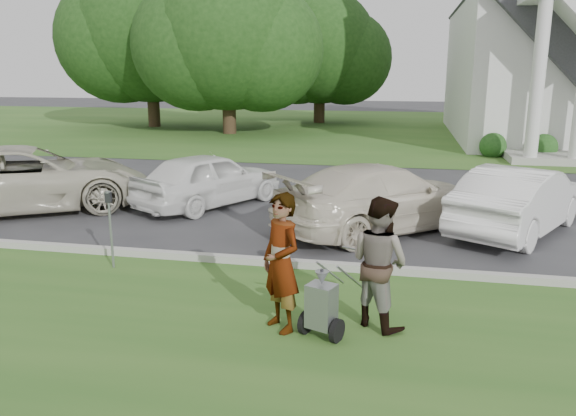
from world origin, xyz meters
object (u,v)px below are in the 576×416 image
(tree_left, at_px, (227,41))
(car_c, at_px, (382,198))
(parking_meter_near, at_px, (110,220))
(striping_cart, at_px, (322,307))
(church, at_px, (553,22))
(tree_back, at_px, (320,52))
(car_a, at_px, (28,178))
(car_b, at_px, (209,179))
(person_left, at_px, (281,264))
(person_right, at_px, (379,263))
(tree_far, at_px, (149,35))
(car_d, at_px, (519,200))

(tree_left, distance_m, car_c, 21.25)
(tree_left, distance_m, parking_meter_near, 23.00)
(striping_cart, xyz_separation_m, car_c, (0.55, 5.52, 0.31))
(church, distance_m, parking_meter_near, 26.78)
(tree_back, bearing_deg, church, -27.85)
(striping_cart, xyz_separation_m, car_a, (-8.41, 5.58, 0.39))
(parking_meter_near, relative_size, car_b, 0.34)
(tree_left, bearing_deg, person_left, -71.00)
(person_right, distance_m, parking_meter_near, 5.05)
(car_a, bearing_deg, striping_cart, -156.01)
(car_b, bearing_deg, car_a, 46.36)
(tree_left, relative_size, parking_meter_near, 7.37)
(parking_meter_near, bearing_deg, car_a, 139.78)
(parking_meter_near, bearing_deg, person_right, -16.41)
(tree_far, bearing_deg, car_d, -48.97)
(car_b, height_order, car_d, car_d)
(church, bearing_deg, parking_meter_near, -117.90)
(tree_far, height_order, person_right, tree_far)
(striping_cart, relative_size, car_b, 0.28)
(church, relative_size, striping_cart, 20.23)
(tree_back, height_order, car_d, tree_back)
(church, xyz_separation_m, car_c, (-7.63, -19.69, -5.19))
(car_a, height_order, car_b, car_a)
(car_b, relative_size, car_c, 0.82)
(person_right, distance_m, car_b, 8.00)
(person_left, relative_size, car_a, 0.32)
(striping_cart, relative_size, car_d, 0.26)
(tree_back, height_order, car_b, tree_back)
(striping_cart, xyz_separation_m, person_left, (-0.59, 0.14, 0.52))
(tree_back, xyz_separation_m, person_right, (5.55, -31.55, -3.80))
(tree_far, bearing_deg, car_b, -61.77)
(parking_meter_near, bearing_deg, car_b, 88.90)
(tree_far, bearing_deg, car_a, -73.37)
(parking_meter_near, height_order, car_d, car_d)
(striping_cart, relative_size, person_right, 0.64)
(striping_cart, height_order, car_a, car_a)
(tree_back, bearing_deg, car_d, -72.21)
(tree_far, distance_m, car_d, 28.44)
(tree_back, height_order, person_right, tree_back)
(tree_back, bearing_deg, parking_meter_near, -88.66)
(tree_back, distance_m, car_d, 27.73)
(tree_back, distance_m, car_b, 25.45)
(parking_meter_near, bearing_deg, tree_left, 102.00)
(tree_left, bearing_deg, car_a, -88.69)
(striping_cart, bearing_deg, tree_left, 131.43)
(person_left, bearing_deg, parking_meter_near, -163.45)
(tree_back, distance_m, car_c, 27.39)
(striping_cart, relative_size, person_left, 0.62)
(church, height_order, person_left, church)
(church, relative_size, person_left, 12.47)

